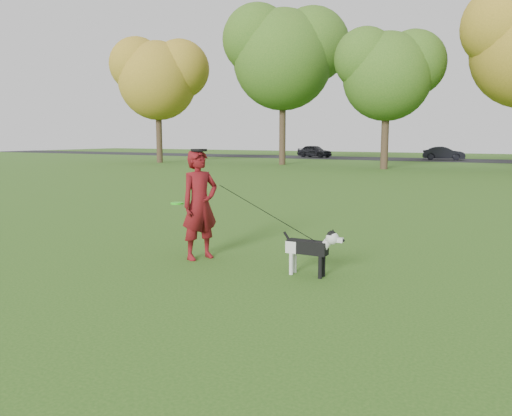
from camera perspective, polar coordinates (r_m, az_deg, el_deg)
The scene contains 8 objects.
ground at distance 8.47m, azimuth 0.35°, elevation -6.37°, with size 120.00×120.00×0.00m, color #285116.
road at distance 47.48m, azimuth 23.22°, elevation 5.00°, with size 120.00×7.00×0.02m, color black.
man at distance 8.70m, azimuth -6.44°, elevation 0.37°, with size 0.70×0.46×1.91m, color #5D0D11.
dog at distance 7.68m, azimuth 6.42°, elevation -4.40°, with size 1.00×0.20×0.76m.
car_left at distance 50.68m, azimuth 6.69°, elevation 6.47°, with size 1.44×3.59×1.22m, color black.
car_mid at distance 47.68m, azimuth 20.65°, elevation 5.87°, with size 1.25×3.57×1.18m, color black.
man_held_items at distance 7.96m, azimuth 0.98°, elevation -0.38°, with size 2.81×0.35×1.41m.
tree_row at distance 34.16m, azimuth 19.46°, elevation 16.65°, with size 51.74×8.86×12.01m.
Camera 1 is at (3.77, -7.28, 2.14)m, focal length 35.00 mm.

